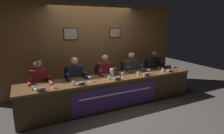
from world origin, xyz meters
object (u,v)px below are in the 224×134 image
at_px(panelist_center, 106,74).
at_px(juice_glass_right, 149,71).
at_px(juice_glass_far_left, 51,84).
at_px(panelist_far_left, 40,82).
at_px(nameplate_far_right, 170,71).
at_px(juice_glass_far_right, 173,68).
at_px(nameplate_left, 82,83).
at_px(juice_glass_left, 89,78).
at_px(water_pitcher_central, 112,72).
at_px(chair_right, 128,78).
at_px(juice_glass_center, 122,74).
at_px(nameplate_center, 117,78).
at_px(panelist_right, 132,70).
at_px(chair_far_right, 151,74).
at_px(document_stack_far_left, 39,89).
at_px(panelist_left, 75,77).
at_px(chair_far_left, 40,91).
at_px(nameplate_far_left, 41,89).
at_px(chair_center, 103,81).
at_px(panelist_far_right, 155,67).
at_px(water_cup_far_right, 163,70).
at_px(water_cup_center, 109,78).
at_px(conference_table, 114,87).
at_px(nameplate_right, 147,74).
at_px(water_cup_left, 73,84).
at_px(water_cup_right, 138,74).
at_px(water_cup_far_left, 32,89).
at_px(chair_left, 74,86).

xyz_separation_m(panelist_center, juice_glass_right, (0.97, -0.57, 0.09)).
bearing_deg(juice_glass_far_left, panelist_far_left, 107.63).
height_order(panelist_center, nameplate_far_right, panelist_center).
bearing_deg(panelist_far_left, juice_glass_far_right, -9.18).
relative_size(panelist_far_left, nameplate_left, 7.80).
bearing_deg(juice_glass_left, water_pitcher_central, 18.32).
xyz_separation_m(chair_right, juice_glass_right, (0.14, -0.77, 0.37)).
bearing_deg(juice_glass_center, juice_glass_left, 177.94).
bearing_deg(panelist_far_left, nameplate_center, -21.89).
bearing_deg(panelist_right, juice_glass_far_left, -166.14).
distance_m(panelist_far_left, chair_far_right, 3.34).
bearing_deg(document_stack_far_left, panelist_left, 31.38).
distance_m(chair_far_left, chair_right, 2.49).
height_order(nameplate_far_left, chair_far_right, chair_far_right).
xyz_separation_m(nameplate_far_left, chair_center, (1.69, 0.87, -0.33)).
bearing_deg(panelist_far_left, juice_glass_center, -16.77).
bearing_deg(juice_glass_center, juice_glass_far_left, -179.57).
xyz_separation_m(chair_far_left, nameplate_center, (1.66, -0.87, 0.33)).
xyz_separation_m(panelist_far_right, water_cup_far_right, (-0.18, -0.54, 0.05)).
xyz_separation_m(panelist_center, document_stack_far_left, (-1.71, -0.54, 0.01)).
height_order(water_cup_center, juice_glass_far_right, juice_glass_far_right).
bearing_deg(panelist_center, nameplate_left, -142.69).
distance_m(conference_table, nameplate_right, 0.89).
height_order(juice_glass_far_left, water_cup_left, juice_glass_far_left).
distance_m(nameplate_far_left, water_cup_center, 1.54).
relative_size(panelist_left, nameplate_center, 7.14).
xyz_separation_m(juice_glass_far_left, panelist_right, (2.31, 0.57, -0.09)).
bearing_deg(chair_right, conference_table, -140.26).
bearing_deg(nameplate_far_right, panelist_left, 165.17).
height_order(nameplate_left, panelist_far_right, panelist_far_right).
relative_size(water_cup_right, panelist_far_right, 0.07).
bearing_deg(nameplate_center, water_cup_far_left, 176.09).
xyz_separation_m(panelist_far_left, nameplate_far_right, (3.30, -0.65, 0.05)).
xyz_separation_m(panelist_right, nameplate_far_right, (0.81, -0.65, 0.05)).
relative_size(panelist_far_left, chair_right, 1.36).
height_order(nameplate_center, water_cup_center, water_cup_center).
height_order(panelist_far_right, water_cup_far_right, panelist_far_right).
height_order(chair_center, panelist_center, panelist_center).
relative_size(chair_far_right, nameplate_far_right, 5.70).
distance_m(panelist_far_left, panelist_center, 1.66).
xyz_separation_m(chair_left, panelist_left, (0.00, -0.20, 0.28)).
bearing_deg(water_cup_far_left, nameplate_far_left, -43.17).
bearing_deg(nameplate_far_right, document_stack_far_left, 178.00).
bearing_deg(water_pitcher_central, chair_far_left, 163.42).
xyz_separation_m(nameplate_right, water_cup_right, (-0.16, 0.15, -0.00)).
bearing_deg(conference_table, panelist_far_right, 16.46).
height_order(juice_glass_right, nameplate_far_right, juice_glass_right).
distance_m(water_cup_far_left, chair_far_right, 3.59).
distance_m(water_cup_far_left, chair_left, 1.29).
distance_m(water_cup_far_left, juice_glass_far_right, 3.65).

